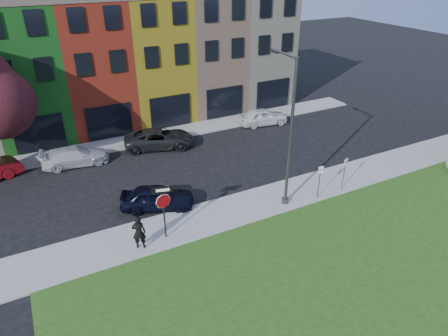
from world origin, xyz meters
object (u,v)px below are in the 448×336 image
sedan_near (157,198)px  street_lamp (289,134)px  man (139,232)px  stop_sign (163,202)px

sedan_near → street_lamp: 8.15m
street_lamp → sedan_near: bearing=160.1°
sedan_near → man: bearing=170.3°
man → sedan_near: bearing=-99.5°
street_lamp → man: bearing=-175.4°
sedan_near → stop_sign: bearing=-168.2°
man → street_lamp: (8.66, 0.23, 3.33)m
sedan_near → street_lamp: bearing=-90.2°
man → sedan_near: man is taller
sedan_near → street_lamp: size_ratio=0.53×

